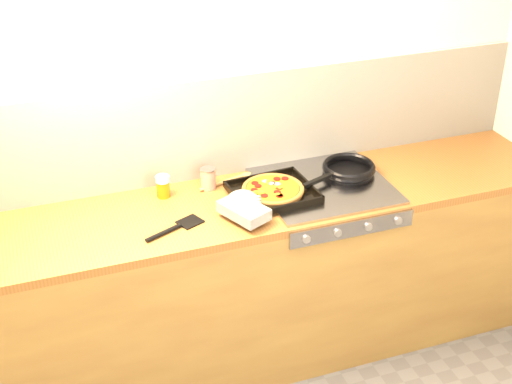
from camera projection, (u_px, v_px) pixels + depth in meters
name	position (u px, v px, depth m)	size (l,w,h in m)	color
room_shell	(214.00, 128.00, 3.36)	(3.20, 3.20, 3.20)	white
counter_run	(235.00, 283.00, 3.47)	(3.20, 0.62, 0.90)	olive
stovetop	(324.00, 186.00, 3.37)	(0.60, 0.56, 0.02)	#94949A
pizza_on_tray	(264.00, 195.00, 3.23)	(0.49, 0.45, 0.06)	black
frying_pan	(348.00, 169.00, 3.45)	(0.45, 0.33, 0.04)	black
tomato_can	(208.00, 179.00, 3.34)	(0.08, 0.08, 0.10)	#9A150C
juice_glass	(163.00, 186.00, 3.27)	(0.07, 0.07, 0.11)	#D5630C
wooden_spoon	(231.00, 180.00, 3.42)	(0.29, 0.11, 0.02)	#9C7742
black_spatula	(175.00, 228.00, 3.05)	(0.28, 0.16, 0.02)	black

